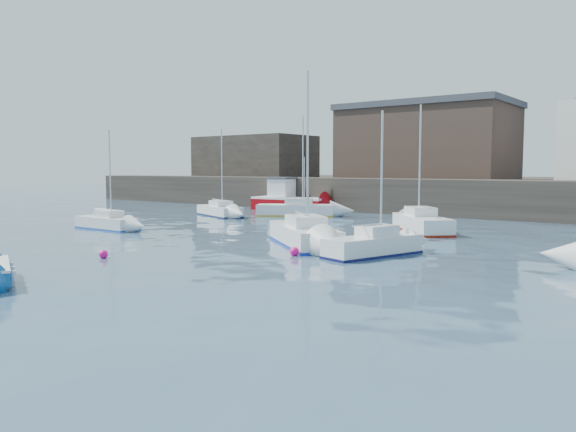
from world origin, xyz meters
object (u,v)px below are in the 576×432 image
Objects in this scene: fishing_boat at (289,200)px; sailboat_a at (107,222)px; buoy_mid at (294,256)px; sailboat_c at (373,245)px; sailboat_e at (220,210)px; sailboat_b at (304,234)px; sailboat_f at (422,223)px; sailboat_h at (296,209)px; buoy_near at (104,258)px; buoy_far at (394,233)px.

sailboat_a reaches higher than fishing_boat.
buoy_mid is (17.00, -22.08, -0.96)m from fishing_boat.
sailboat_e is (-20.35, 11.06, -0.03)m from sailboat_c.
sailboat_b is 1.10× the size of sailboat_f.
sailboat_b is at bearing -52.18° from sailboat_h.
sailboat_a is at bearing 144.33° from buoy_near.
buoy_far is (11.99, -6.13, -0.53)m from sailboat_h.
sailboat_b reaches higher than sailboat_c.
buoy_near is at bearing -35.67° from sailboat_a.
buoy_near is (-9.07, -7.80, -0.50)m from sailboat_c.
sailboat_e is (-0.52, -8.85, -0.49)m from fishing_boat.
sailboat_e is at bearing 147.27° from sailboat_b.
fishing_boat reaches higher than buoy_far.
sailboat_e is 0.88× the size of sailboat_h.
sailboat_b is (15.37, -19.07, -0.39)m from fishing_boat.
sailboat_c is 10.55m from sailboat_f.
sailboat_a is 0.98× the size of sailboat_c.
sailboat_h is (-10.94, 14.09, -0.03)m from sailboat_b.
buoy_far is (15.67, 9.42, -0.45)m from sailboat_a.
buoy_mid reaches higher than buoy_near.
sailboat_c is (4.46, -0.85, -0.07)m from sailboat_b.
sailboat_f reaches higher than sailboat_c.
sailboat_e is at bearing 142.95° from buoy_mid.
buoy_far is at bearing 93.04° from buoy_mid.
fishing_boat is 18.03× the size of buoy_mid.
sailboat_f is 22.09× the size of buoy_far.
buoy_mid is (17.52, -13.23, -0.46)m from sailboat_e.
sailboat_a is 0.78× the size of sailboat_h.
sailboat_e is at bearing 120.87° from buoy_near.
buoy_near is at bearing -74.46° from sailboat_h.
sailboat_b is at bearing 118.43° from buoy_mid.
buoy_far is (16.42, -11.11, -0.96)m from fishing_boat.
buoy_mid is at bearing -53.69° from sailboat_h.
sailboat_c is 0.80× the size of sailboat_h.
sailboat_b is 22.57× the size of buoy_near.
sailboat_e is at bearing -142.00° from sailboat_h.
sailboat_h is at bearing 135.86° from sailboat_c.
sailboat_c is 23.16m from sailboat_e.
sailboat_h is at bearing 127.82° from sailboat_b.
sailboat_c is (19.07, 0.62, 0.05)m from sailboat_a.
sailboat_h is at bearing 105.54° from buoy_near.
fishing_boat is 0.94× the size of sailboat_h.
buoy_mid is (-2.82, -2.17, -0.50)m from sailboat_c.
sailboat_f is at bearing -19.40° from sailboat_h.
sailboat_c reaches higher than sailboat_a.
sailboat_b is at bearing 5.73° from sailboat_a.
sailboat_a is 14.91× the size of buoy_mid.
sailboat_b is at bearing -51.13° from fishing_boat.
fishing_boat reaches higher than buoy_mid.
buoy_mid is at bearing -37.05° from sailboat_e.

